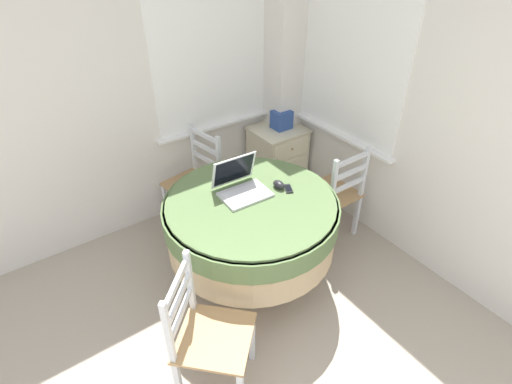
{
  "coord_description": "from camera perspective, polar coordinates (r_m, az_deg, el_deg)",
  "views": [
    {
      "loc": [
        -0.13,
        -0.13,
        2.39
      ],
      "look_at": [
        1.28,
        1.87,
        0.68
      ],
      "focal_mm": 28.0,
      "sensor_mm": 36.0,
      "label": 1
    }
  ],
  "objects": [
    {
      "name": "dining_chair_camera_near",
      "position": [
        2.42,
        -7.02,
        -19.63
      ],
      "size": [
        0.58,
        0.58,
        0.89
      ],
      "color": "#A87F51",
      "rests_on": "ground_plane"
    },
    {
      "name": "laptop",
      "position": [
        2.82,
        -2.14,
        0.89
      ],
      "size": [
        0.35,
        0.32,
        0.25
      ],
      "color": "silver",
      "rests_on": "round_dining_table"
    },
    {
      "name": "dining_chair_near_right_window",
      "position": [
        3.46,
        11.09,
        -0.31
      ],
      "size": [
        0.41,
        0.42,
        0.89
      ],
      "color": "#A87F51",
      "rests_on": "ground_plane"
    },
    {
      "name": "computer_mouse",
      "position": [
        2.88,
        3.28,
        1.06
      ],
      "size": [
        0.07,
        0.1,
        0.05
      ],
      "color": "black",
      "rests_on": "round_dining_table"
    },
    {
      "name": "cell_phone",
      "position": [
        2.88,
        4.62,
        0.48
      ],
      "size": [
        0.09,
        0.12,
        0.01
      ],
      "color": "black",
      "rests_on": "round_dining_table"
    },
    {
      "name": "dining_chair_near_back_window",
      "position": [
        3.6,
        -8.58,
        1.55
      ],
      "size": [
        0.48,
        0.47,
        0.89
      ],
      "color": "#A87F51",
      "rests_on": "ground_plane"
    },
    {
      "name": "storage_box",
      "position": [
        3.92,
        3.67,
        10.28
      ],
      "size": [
        0.17,
        0.15,
        0.17
      ],
      "color": "#2D4C93",
      "rests_on": "corner_cabinet"
    },
    {
      "name": "corner_cabinet",
      "position": [
        4.1,
        3.05,
        4.83
      ],
      "size": [
        0.5,
        0.46,
        0.67
      ],
      "color": "beige",
      "rests_on": "ground_plane"
    },
    {
      "name": "corner_room_shell",
      "position": [
        2.74,
        1.98,
        11.04
      ],
      "size": [
        4.63,
        4.75,
        2.55
      ],
      "color": "silver",
      "rests_on": "ground_plane"
    },
    {
      "name": "round_dining_table",
      "position": [
        2.88,
        -0.71,
        -3.98
      ],
      "size": [
        1.24,
        1.24,
        0.76
      ],
      "color": "#4C3D2D",
      "rests_on": "ground_plane"
    }
  ]
}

